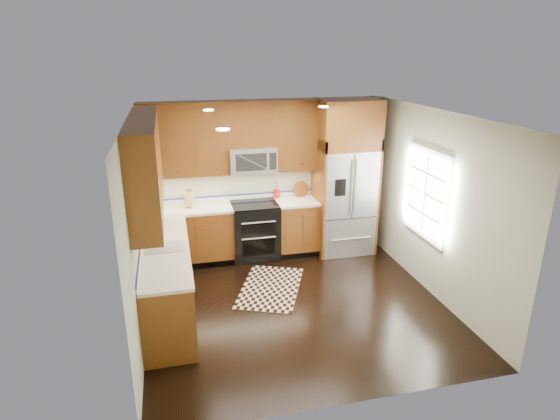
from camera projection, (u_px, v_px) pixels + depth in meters
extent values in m
plane|color=black|center=(295.00, 303.00, 6.51)|extent=(4.00, 4.00, 0.00)
cube|color=#B1B8A6|center=(265.00, 177.00, 7.92)|extent=(4.00, 0.02, 2.60)
cube|color=#B1B8A6|center=(137.00, 229.00, 5.65)|extent=(0.02, 4.00, 2.60)
cube|color=#B1B8A6|center=(434.00, 204.00, 6.53)|extent=(0.02, 4.00, 2.60)
cube|color=white|center=(426.00, 194.00, 6.67)|extent=(0.04, 1.10, 1.30)
cube|color=white|center=(426.00, 194.00, 6.67)|extent=(0.02, 0.95, 1.15)
cube|color=brown|center=(191.00, 237.00, 7.64)|extent=(1.37, 0.60, 0.90)
cube|color=brown|center=(297.00, 227.00, 8.03)|extent=(0.72, 0.60, 0.90)
cube|color=brown|center=(168.00, 281.00, 6.17)|extent=(0.60, 2.40, 0.90)
cube|color=silver|center=(235.00, 206.00, 7.65)|extent=(2.85, 0.62, 0.04)
cube|color=silver|center=(165.00, 249.00, 6.02)|extent=(0.62, 2.40, 0.04)
cube|color=brown|center=(232.00, 150.00, 7.47)|extent=(2.85, 0.33, 0.75)
cube|color=brown|center=(147.00, 182.00, 5.69)|extent=(0.33, 2.40, 0.75)
cube|color=brown|center=(230.00, 114.00, 7.29)|extent=(2.85, 0.33, 0.40)
cube|color=brown|center=(143.00, 135.00, 5.51)|extent=(0.33, 2.40, 0.40)
cube|color=black|center=(255.00, 231.00, 7.84)|extent=(0.76, 0.64, 0.92)
cube|color=black|center=(254.00, 204.00, 7.68)|extent=(0.76, 0.60, 0.02)
cube|color=black|center=(258.00, 229.00, 7.50)|extent=(0.55, 0.01, 0.18)
cube|color=black|center=(259.00, 247.00, 7.60)|extent=(0.55, 0.01, 0.28)
cylinder|color=#B2B2B7|center=(259.00, 223.00, 7.44)|extent=(0.55, 0.02, 0.02)
cylinder|color=#B2B2B7|center=(259.00, 238.00, 7.52)|extent=(0.55, 0.02, 0.02)
cube|color=#B2B2B7|center=(252.00, 159.00, 7.57)|extent=(0.76, 0.40, 0.42)
cube|color=black|center=(251.00, 162.00, 7.38)|extent=(0.50, 0.01, 0.28)
cube|color=#B2B2B7|center=(344.00, 200.00, 8.00)|extent=(0.90, 0.74, 1.80)
cube|color=black|center=(353.00, 187.00, 7.54)|extent=(0.01, 0.01, 1.08)
cube|color=black|center=(340.00, 188.00, 7.49)|extent=(0.18, 0.01, 0.28)
cube|color=brown|center=(318.00, 197.00, 7.86)|extent=(0.04, 0.74, 2.00)
cube|color=brown|center=(370.00, 193.00, 8.07)|extent=(0.04, 0.74, 2.00)
cube|color=brown|center=(348.00, 124.00, 7.57)|extent=(0.98, 0.74, 0.80)
cube|color=#B2B2B7|center=(164.00, 247.00, 6.01)|extent=(0.50, 0.42, 0.02)
cylinder|color=#B2B2B7|center=(148.00, 232.00, 6.13)|extent=(0.02, 0.02, 0.28)
torus|color=#B2B2B7|center=(147.00, 225.00, 6.01)|extent=(0.18, 0.02, 0.18)
cube|color=black|center=(271.00, 287.00, 6.93)|extent=(1.28, 1.58, 0.01)
cube|color=tan|center=(190.00, 199.00, 7.52)|extent=(0.16, 0.18, 0.24)
cylinder|color=#B51B16|center=(277.00, 194.00, 8.00)|extent=(0.13, 0.13, 0.14)
cylinder|color=brown|center=(301.00, 196.00, 8.08)|extent=(0.32, 0.32, 0.02)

